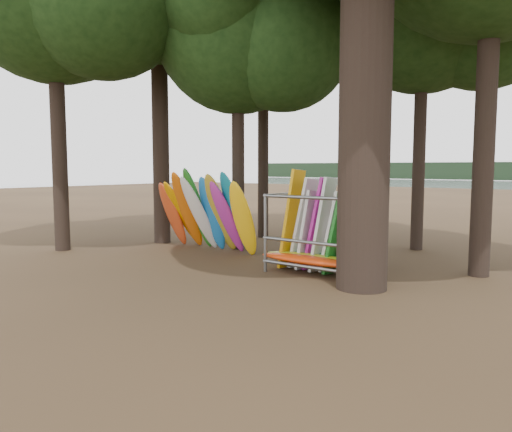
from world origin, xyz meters
The scene contains 4 objects.
ground centered at (0.00, 0.00, 0.00)m, with size 120.00×120.00×0.00m, color #47331E.
oak_5 centered at (-1.84, 2.97, 7.55)m, with size 6.56×6.56×10.42m.
kayak_row centered at (-2.35, 1.95, 1.30)m, with size 4.33×2.18×3.01m.
storage_rack centered at (2.45, 1.20, 1.01)m, with size 3.08×1.50×2.85m.
Camera 1 is at (9.45, -10.49, 2.90)m, focal length 35.00 mm.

